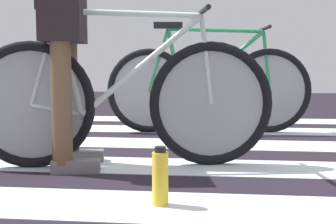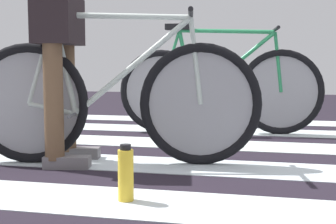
% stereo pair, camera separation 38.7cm
% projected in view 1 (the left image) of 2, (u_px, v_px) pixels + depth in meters
% --- Properties ---
extents(ground, '(18.00, 14.00, 0.02)m').
position_uv_depth(ground, '(164.00, 165.00, 2.82)').
color(ground, black).
extents(crosswalk_markings, '(5.45, 4.99, 0.00)m').
position_uv_depth(crosswalk_markings, '(161.00, 166.00, 2.73)').
color(crosswalk_markings, silver).
rests_on(crosswalk_markings, ground).
extents(bicycle_1_of_2, '(1.72, 0.55, 0.93)m').
position_uv_depth(bicycle_1_of_2, '(122.00, 100.00, 2.70)').
color(bicycle_1_of_2, black).
rests_on(bicycle_1_of_2, ground).
extents(cyclist_1_of_2, '(0.38, 0.44, 0.99)m').
position_uv_depth(cyclist_1_of_2, '(65.00, 55.00, 2.66)').
color(cyclist_1_of_2, brown).
rests_on(cyclist_1_of_2, ground).
extents(bicycle_2_of_2, '(1.73, 0.52, 0.93)m').
position_uv_depth(bicycle_2_of_2, '(209.00, 88.00, 4.04)').
color(bicycle_2_of_2, black).
rests_on(bicycle_2_of_2, ground).
extents(water_bottle, '(0.07, 0.07, 0.25)m').
position_uv_depth(water_bottle, '(160.00, 178.00, 1.97)').
color(water_bottle, gold).
rests_on(water_bottle, ground).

